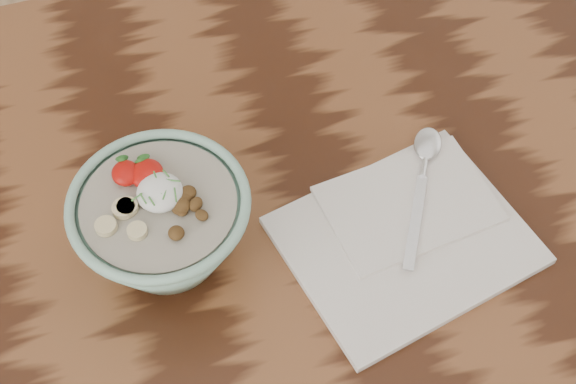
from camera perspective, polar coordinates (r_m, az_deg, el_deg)
The scene contains 4 objects.
table at distance 101.41cm, azimuth 2.72°, elevation -3.57°, with size 160.00×90.00×75.00cm.
breakfast_bowl at distance 85.28cm, azimuth -8.89°, elevation -2.20°, with size 18.90×18.90×12.41cm.
napkin at distance 91.32cm, azimuth 8.38°, elevation -2.86°, with size 29.63×25.77×1.59cm.
spoon at distance 95.50cm, azimuth 9.70°, elevation 2.09°, with size 12.02×18.33×1.04cm.
Camera 1 is at (-20.43, -47.82, 152.77)cm, focal length 50.00 mm.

